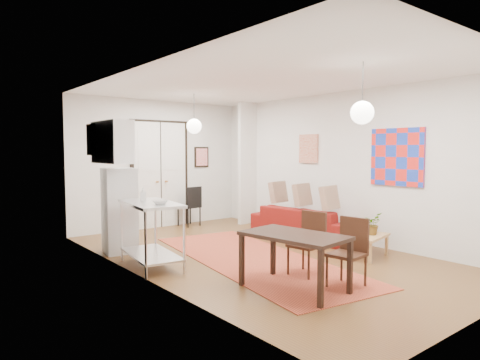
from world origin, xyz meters
TOP-DOWN VIEW (x-y plane):
  - floor at (0.00, 0.00)m, footprint 7.00×7.00m
  - ceiling at (0.00, 0.00)m, footprint 4.20×7.00m
  - wall_back at (0.00, 3.50)m, footprint 4.20×0.02m
  - wall_left at (-2.10, 0.00)m, footprint 0.02×7.00m
  - wall_right at (2.10, 0.00)m, footprint 0.02×7.00m
  - double_doors at (0.00, 3.46)m, footprint 1.44×0.06m
  - stub_partition at (1.85, 2.55)m, footprint 0.50×0.10m
  - wall_cabinet at (-1.92, 1.50)m, footprint 0.35×1.00m
  - painting_popart at (2.08, -1.25)m, footprint 0.05×1.00m
  - painting_abstract at (2.08, 0.80)m, footprint 0.05×0.50m
  - poster_back at (1.15, 3.47)m, footprint 0.40×0.03m
  - print_left at (-2.07, 2.00)m, footprint 0.03×0.44m
  - pendant_back at (0.00, 2.00)m, footprint 0.30×0.30m
  - pendant_front at (0.00, -2.00)m, footprint 0.30×0.30m
  - kilim_rug at (-0.25, -0.16)m, footprint 2.35×4.70m
  - sofa at (1.61, 0.43)m, footprint 1.15×2.29m
  - coffee_table at (1.29, -1.23)m, footprint 0.92×0.65m
  - potted_plant at (1.39, -1.23)m, footprint 0.35×0.38m
  - kitchen_counter at (-1.75, 0.48)m, footprint 0.82×1.36m
  - bowl at (-1.75, 0.18)m, footprint 0.31×0.31m
  - soap_bottle at (-1.75, 0.73)m, footprint 0.12×0.12m
  - fridge at (-1.75, 1.66)m, footprint 0.58×0.58m
  - dining_table at (-0.84, -1.62)m, footprint 0.91×1.39m
  - dining_chair_near at (-0.24, -1.18)m, footprint 0.48×0.63m
  - dining_chair_far at (-0.24, -1.88)m, footprint 0.48×0.63m
  - black_side_chair at (0.58, 3.24)m, footprint 0.47×0.47m

SIDE VIEW (x-z plane):
  - floor at x=0.00m, z-range 0.00..0.00m
  - kilim_rug at x=-0.25m, z-range 0.00..0.01m
  - sofa at x=1.61m, z-range 0.00..0.64m
  - coffee_table at x=1.29m, z-range 0.14..0.51m
  - dining_chair_near at x=-0.24m, z-range 0.07..0.96m
  - dining_chair_far at x=-0.24m, z-range 0.07..0.96m
  - black_side_chair at x=0.58m, z-range 0.08..1.00m
  - potted_plant at x=1.39m, z-range 0.37..0.73m
  - dining_table at x=-0.84m, z-range 0.28..1.00m
  - kitchen_counter at x=-1.75m, z-range 0.16..1.14m
  - fridge at x=-1.75m, z-range 0.00..1.46m
  - bowl at x=-1.75m, z-range 0.99..1.04m
  - soap_bottle at x=-1.75m, z-range 0.99..1.19m
  - double_doors at x=0.00m, z-range -0.05..2.45m
  - wall_back at x=0.00m, z-range 0.00..2.90m
  - wall_left at x=-2.10m, z-range 0.00..2.90m
  - wall_right at x=2.10m, z-range 0.00..2.90m
  - stub_partition at x=1.85m, z-range 0.00..2.90m
  - poster_back at x=1.15m, z-range 1.35..1.85m
  - painting_popart at x=2.08m, z-range 1.15..2.15m
  - painting_abstract at x=2.08m, z-range 1.50..2.10m
  - wall_cabinet at x=-1.92m, z-range 1.55..2.25m
  - print_left at x=-2.07m, z-range 1.68..2.22m
  - pendant_back at x=0.00m, z-range 1.85..2.65m
  - pendant_front at x=0.00m, z-range 1.85..2.65m
  - ceiling at x=0.00m, z-range 2.89..2.91m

